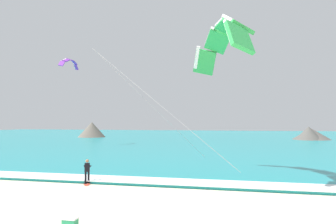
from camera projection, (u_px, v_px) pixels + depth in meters
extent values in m
cube|color=teal|center=(200.00, 138.00, 79.32)|extent=(200.00, 120.00, 0.20)
cube|color=white|center=(106.00, 179.00, 21.74)|extent=(200.00, 2.28, 0.04)
ellipsoid|color=#E04C38|center=(87.00, 184.00, 20.88)|extent=(0.97, 1.46, 0.05)
cube|color=black|center=(89.00, 182.00, 21.11)|extent=(0.17, 0.12, 0.04)
cube|color=black|center=(85.00, 184.00, 20.66)|extent=(0.17, 0.12, 0.04)
cylinder|color=black|center=(86.00, 178.00, 20.88)|extent=(0.14, 0.14, 0.84)
cylinder|color=black|center=(89.00, 178.00, 20.92)|extent=(0.14, 0.14, 0.84)
cube|color=black|center=(87.00, 167.00, 20.92)|extent=(0.39, 0.32, 0.60)
sphere|color=#9E704C|center=(87.00, 161.00, 20.93)|extent=(0.22, 0.22, 0.22)
cylinder|color=black|center=(85.00, 166.00, 21.04)|extent=(0.29, 0.50, 0.22)
cylinder|color=black|center=(90.00, 166.00, 21.11)|extent=(0.29, 0.50, 0.22)
cylinder|color=black|center=(88.00, 166.00, 21.29)|extent=(0.52, 0.26, 0.04)
cube|color=#3F3F42|center=(87.00, 170.00, 21.03)|extent=(0.14, 0.12, 0.10)
cube|color=green|center=(239.00, 38.00, 18.74)|extent=(1.89, 2.39, 2.28)
cube|color=white|center=(229.00, 31.00, 18.64)|extent=(0.75, 1.36, 1.82)
cube|color=green|center=(238.00, 25.00, 20.57)|extent=(2.19, 2.70, 1.82)
cube|color=white|center=(228.00, 18.00, 20.48)|extent=(0.97, 1.86, 1.19)
cube|color=green|center=(229.00, 27.00, 22.81)|extent=(2.35, 2.59, 0.95)
cube|color=white|center=(221.00, 22.00, 22.72)|extent=(1.04, 2.00, 0.29)
cube|color=green|center=(217.00, 42.00, 24.95)|extent=(2.34, 2.18, 1.82)
cube|color=white|center=(209.00, 36.00, 24.86)|extent=(0.95, 1.82, 1.19)
cube|color=green|center=(205.00, 62.00, 26.52)|extent=(2.16, 1.41, 2.28)
cube|color=white|center=(197.00, 57.00, 26.42)|extent=(0.71, 1.25, 1.82)
cylinder|color=#B2B2B7|center=(161.00, 106.00, 19.98)|extent=(10.09, 0.62, 8.26)
cylinder|color=#B2B2B7|center=(154.00, 108.00, 23.87)|extent=(7.24, 6.77, 8.26)
cube|color=purple|center=(62.00, 63.00, 51.85)|extent=(0.94, 0.81, 1.08)
cube|color=white|center=(60.00, 63.00, 51.98)|extent=(0.24, 0.65, 0.88)
cube|color=purple|center=(66.00, 60.00, 52.57)|extent=(0.98, 0.99, 0.84)
cube|color=white|center=(65.00, 59.00, 52.69)|extent=(0.28, 0.91, 0.57)
cube|color=purple|center=(71.00, 60.00, 53.55)|extent=(0.98, 1.15, 0.41)
cube|color=white|center=(69.00, 59.00, 53.68)|extent=(0.30, 0.99, 0.13)
cube|color=purple|center=(74.00, 62.00, 54.58)|extent=(0.95, 1.21, 0.84)
cube|color=white|center=(73.00, 62.00, 54.71)|extent=(0.29, 0.94, 0.57)
cube|color=purple|center=(76.00, 67.00, 55.43)|extent=(0.90, 1.03, 1.08)
cube|color=white|center=(74.00, 66.00, 55.56)|extent=(0.25, 0.68, 0.88)
cone|color=#56514C|center=(311.00, 134.00, 69.24)|extent=(8.83, 8.83, 2.72)
cone|color=#56514C|center=(313.00, 136.00, 69.90)|extent=(7.80, 7.80, 2.03)
cone|color=#56514C|center=(309.00, 134.00, 68.05)|extent=(6.24, 6.24, 3.18)
cone|color=#56514C|center=(91.00, 135.00, 80.36)|extent=(6.79, 6.79, 1.56)
cone|color=#665B51|center=(92.00, 130.00, 79.86)|extent=(7.45, 7.45, 4.14)
cube|color=#238E5B|center=(70.00, 223.00, 12.32)|extent=(0.56, 0.36, 0.34)
cube|color=white|center=(70.00, 218.00, 12.33)|extent=(0.58, 0.38, 0.06)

